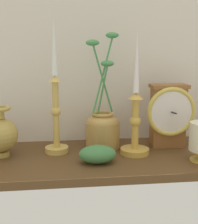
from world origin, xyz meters
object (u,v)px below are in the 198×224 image
object	(u,v)px
mantel_clock	(169,114)
candlestick_tall_center	(136,121)
candlestick_tall_left	(56,111)
brass_vase_jar	(102,126)
brass_vase_bulbous	(1,134)

from	to	relation	value
mantel_clock	candlestick_tall_center	world-z (taller)	candlestick_tall_center
candlestick_tall_left	brass_vase_jar	xyz separation A→B (cm)	(15.41, 3.32, -6.38)
candlestick_tall_left	brass_vase_bulbous	bearing A→B (deg)	-173.82
mantel_clock	candlestick_tall_left	bearing A→B (deg)	-178.06
candlestick_tall_left	brass_vase_jar	distance (cm)	17.01
candlestick_tall_center	brass_vase_bulbous	bearing A→B (deg)	175.73
candlestick_tall_left	brass_vase_jar	size ratio (longest dim) A/B	1.10
mantel_clock	brass_vase_jar	world-z (taller)	brass_vase_jar
brass_vase_bulbous	candlestick_tall_center	bearing A→B (deg)	-4.27
candlestick_tall_left	mantel_clock	bearing A→B (deg)	1.94
brass_vase_bulbous	brass_vase_jar	size ratio (longest dim) A/B	0.41
mantel_clock	brass_vase_bulbous	bearing A→B (deg)	-176.73
mantel_clock	candlestick_tall_left	size ratio (longest dim) A/B	0.51
mantel_clock	brass_vase_jar	distance (cm)	22.70
candlestick_tall_center	candlestick_tall_left	bearing A→B (deg)	168.64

